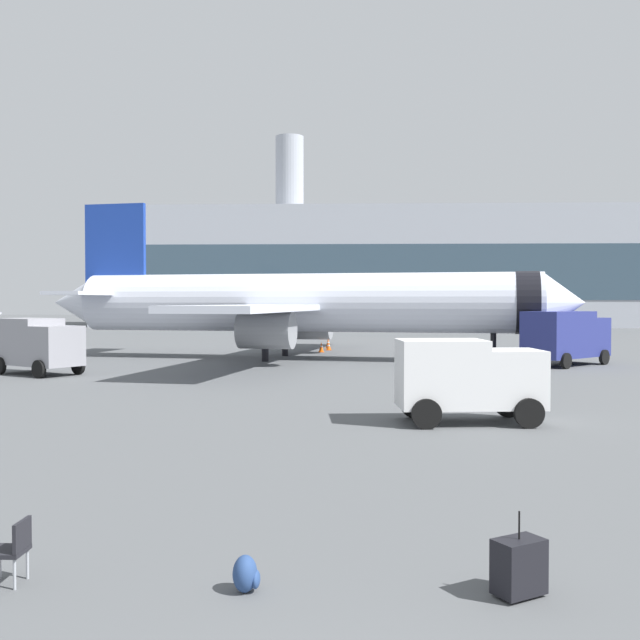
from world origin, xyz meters
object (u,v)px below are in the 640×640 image
at_px(safety_cone_mid, 321,347).
at_px(safety_cone_near, 329,346).
at_px(fuel_truck, 566,335).
at_px(cargo_van, 467,376).
at_px(rolling_suitcase, 519,566).
at_px(airplane_at_gate, 302,303).
at_px(service_truck, 38,343).
at_px(safety_cone_far, 328,343).
at_px(gate_chair, 12,547).
at_px(traveller_backpack, 246,574).

bearing_deg(safety_cone_mid, safety_cone_near, 77.81).
xyz_separation_m(fuel_truck, cargo_van, (-9.18, -20.84, -0.32)).
bearing_deg(rolling_suitcase, cargo_van, 83.47).
bearing_deg(airplane_at_gate, service_truck, -140.94).
relative_size(service_truck, cargo_van, 1.15).
xyz_separation_m(safety_cone_mid, safety_cone_far, (0.39, 4.85, 0.02)).
xyz_separation_m(fuel_truck, rolling_suitcase, (-10.73, -34.34, -1.38)).
xyz_separation_m(rolling_suitcase, gate_chair, (-6.67, 0.18, 0.11)).
bearing_deg(traveller_backpack, gate_chair, 177.15).
bearing_deg(cargo_van, safety_cone_far, 98.16).
height_order(fuel_truck, traveller_backpack, fuel_truck).
relative_size(cargo_van, traveller_backpack, 9.47).
bearing_deg(gate_chair, fuel_truck, 63.01).
relative_size(cargo_van, rolling_suitcase, 4.13).
bearing_deg(service_truck, safety_cone_mid, 50.40).
height_order(fuel_truck, gate_chair, fuel_truck).
xyz_separation_m(safety_cone_mid, traveller_backpack, (0.55, -45.01, -0.14)).
distance_m(service_truck, safety_cone_mid, 22.15).
distance_m(service_truck, gate_chair, 30.11).
relative_size(traveller_backpack, gate_chair, 0.56).
bearing_deg(cargo_van, fuel_truck, 66.23).
bearing_deg(traveller_backpack, service_truck, 117.65).
xyz_separation_m(rolling_suitcase, traveller_backpack, (-3.51, 0.02, -0.16)).
xyz_separation_m(cargo_van, safety_cone_mid, (-5.61, 31.53, -1.07)).
bearing_deg(safety_cone_mid, rolling_suitcase, -84.84).
height_order(airplane_at_gate, gate_chair, airplane_at_gate).
height_order(service_truck, safety_cone_mid, service_truck).
xyz_separation_m(service_truck, rolling_suitcase, (18.16, -27.99, -1.22)).
distance_m(safety_cone_near, safety_cone_mid, 2.34).
relative_size(fuel_truck, rolling_suitcase, 5.49).
relative_size(airplane_at_gate, gate_chair, 41.46).
relative_size(fuel_truck, gate_chair, 7.03).
relative_size(cargo_van, safety_cone_near, 7.31).
relative_size(service_truck, fuel_truck, 0.87).
height_order(rolling_suitcase, gate_chair, rolling_suitcase).
bearing_deg(fuel_truck, safety_cone_mid, 144.14).
height_order(cargo_van, safety_cone_far, cargo_van).
bearing_deg(safety_cone_near, rolling_suitcase, -85.68).
xyz_separation_m(fuel_truck, safety_cone_mid, (-14.79, 10.69, -1.40)).
relative_size(safety_cone_mid, traveller_backpack, 1.59).
relative_size(safety_cone_mid, gate_chair, 0.89).
bearing_deg(safety_cone_near, cargo_van, -81.40).
distance_m(fuel_truck, safety_cone_mid, 18.31).
bearing_deg(safety_cone_far, airplane_at_gate, -97.36).
distance_m(safety_cone_near, traveller_backpack, 47.30).
xyz_separation_m(airplane_at_gate, traveller_backpack, (1.62, -38.54, -3.42)).
bearing_deg(safety_cone_mid, fuel_truck, -35.86).
xyz_separation_m(service_truck, safety_cone_far, (14.49, 21.89, -1.21)).
bearing_deg(safety_cone_mid, traveller_backpack, -89.29).
height_order(safety_cone_mid, traveller_backpack, safety_cone_mid).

